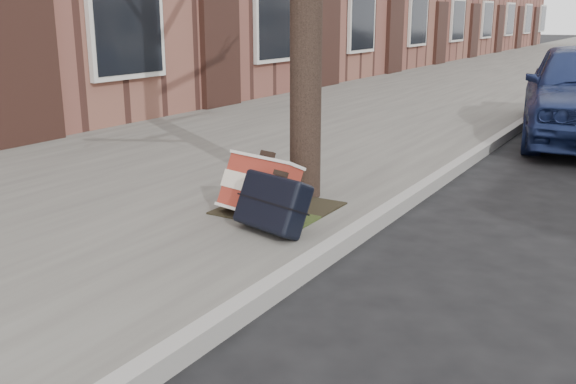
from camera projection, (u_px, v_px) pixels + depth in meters
The scene contains 5 objects.
ground at pixel (482, 345), 3.36m from camera, with size 120.00×120.00×0.00m, color black.
near_sidewalk at pixel (491, 76), 17.58m from camera, with size 5.00×70.00×0.12m, color slate.
dirt_patch at pixel (279, 208), 5.31m from camera, with size 0.85×0.85×0.01m, color black.
suitcase_red at pixel (259, 187), 5.02m from camera, with size 0.64×0.18×0.46m, color maroon.
suitcase_navy at pixel (272, 203), 4.69m from camera, with size 0.58×0.19×0.41m, color black.
Camera 1 is at (0.68, -3.12, 1.67)m, focal length 40.00 mm.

